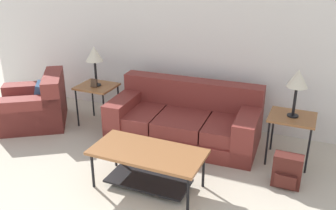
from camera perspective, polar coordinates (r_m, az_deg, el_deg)
name	(u,v)px	position (r m, az deg, el deg)	size (l,w,h in m)	color
wall_back	(205,42)	(5.72, 5.73, 9.58)	(8.45, 0.06, 2.60)	white
couch	(185,121)	(5.40, 2.59, -2.45)	(2.15, 1.11, 0.82)	maroon
armchair	(36,107)	(6.26, -19.50, -0.22)	(1.32, 1.32, 0.80)	maroon
coffee_table	(148,160)	(4.31, -3.09, -8.43)	(1.29, 0.63, 0.48)	#935B33
side_table_left	(97,90)	(5.89, -10.78, 2.33)	(0.57, 0.51, 0.64)	#935B33
side_table_right	(292,121)	(4.98, 18.36, -2.32)	(0.57, 0.51, 0.64)	#935B33
table_lamp_left	(94,55)	(5.73, -11.17, 7.48)	(0.26, 0.26, 0.61)	black
table_lamp_right	(298,80)	(4.79, 19.16, 3.65)	(0.26, 0.26, 0.61)	black
backpack	(287,171)	(4.62, 17.69, -9.60)	(0.33, 0.25, 0.40)	#4C1E19
picture_frame	(94,83)	(5.79, -11.24, 3.30)	(0.10, 0.04, 0.13)	#4C3828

